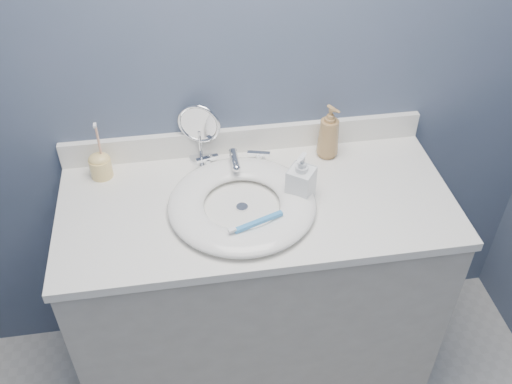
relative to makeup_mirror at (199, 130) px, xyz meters
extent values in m
cube|color=#49576E|center=(0.15, 0.04, 0.20)|extent=(2.20, 0.02, 2.40)
cube|color=#BCB7AC|center=(0.15, -0.24, -0.57)|extent=(1.20, 0.55, 0.85)
cube|color=white|center=(0.15, -0.24, -0.13)|extent=(1.22, 0.57, 0.03)
cube|color=white|center=(0.15, 0.02, -0.07)|extent=(1.22, 0.02, 0.09)
cylinder|color=silver|center=(0.10, -0.27, -0.11)|extent=(0.04, 0.04, 0.01)
cube|color=silver|center=(0.10, -0.06, -0.11)|extent=(0.22, 0.05, 0.01)
cylinder|color=silver|center=(0.10, -0.06, -0.08)|extent=(0.03, 0.03, 0.06)
cylinder|color=silver|center=(0.10, -0.10, -0.05)|extent=(0.02, 0.09, 0.02)
sphere|color=silver|center=(0.10, -0.15, -0.05)|extent=(0.03, 0.03, 0.03)
cylinder|color=silver|center=(0.02, -0.06, -0.09)|extent=(0.02, 0.02, 0.03)
cube|color=silver|center=(0.02, -0.06, -0.07)|extent=(0.08, 0.03, 0.01)
cylinder|color=silver|center=(0.19, -0.06, -0.09)|extent=(0.02, 0.02, 0.03)
cube|color=silver|center=(0.19, -0.06, -0.07)|extent=(0.08, 0.03, 0.01)
cylinder|color=silver|center=(0.00, 0.00, -0.11)|extent=(0.08, 0.08, 0.01)
cylinder|color=silver|center=(0.00, 0.00, -0.06)|extent=(0.01, 0.01, 0.11)
torus|color=silver|center=(0.00, 0.00, 0.02)|extent=(0.14, 0.06, 0.14)
cylinder|color=white|center=(0.00, 0.00, 0.02)|extent=(0.11, 0.05, 0.12)
imported|color=#A37C4A|center=(0.42, -0.05, -0.02)|extent=(0.10, 0.10, 0.19)
imported|color=white|center=(0.29, -0.25, -0.03)|extent=(0.11, 0.11, 0.17)
cylinder|color=#F9D57C|center=(-0.33, -0.04, -0.08)|extent=(0.07, 0.07, 0.07)
ellipsoid|color=#F9D57C|center=(-0.33, -0.04, -0.05)|extent=(0.07, 0.06, 0.04)
cylinder|color=#F5AE8B|center=(-0.31, -0.04, 0.01)|extent=(0.01, 0.02, 0.13)
cube|color=white|center=(-0.31, -0.05, 0.08)|extent=(0.01, 0.02, 0.01)
cube|color=#3A8DCE|center=(0.13, -0.38, -0.07)|extent=(0.15, 0.07, 0.01)
cube|color=white|center=(0.05, -0.41, -0.06)|extent=(0.03, 0.02, 0.01)
camera|label=1|loc=(-0.06, -1.54, 1.06)|focal=40.00mm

